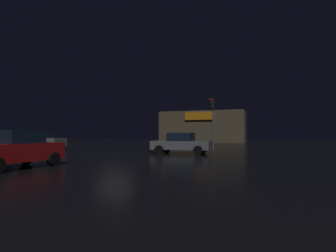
# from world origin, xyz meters

# --- Properties ---
(ground_plane) EXTENTS (120.00, 120.00, 0.00)m
(ground_plane) POSITION_xyz_m (0.00, 0.00, 0.00)
(ground_plane) COLOR black
(store_building) EXTENTS (14.24, 7.16, 5.32)m
(store_building) POSITION_xyz_m (-0.17, 30.02, 2.67)
(store_building) COLOR brown
(store_building) RESTS_ON ground
(traffic_signal_opposite) EXTENTS (0.41, 0.43, 4.55)m
(traffic_signal_opposite) POSITION_xyz_m (5.47, 6.71, 3.41)
(traffic_signal_opposite) COLOR #595B60
(traffic_signal_opposite) RESTS_ON ground
(car_near) EXTENTS (4.29, 2.02, 1.53)m
(car_near) POSITION_xyz_m (3.96, 2.53, 0.76)
(car_near) COLOR slate
(car_near) RESTS_ON ground
(car_far) EXTENTS (4.62, 2.18, 1.52)m
(car_far) POSITION_xyz_m (-9.67, 2.94, 0.79)
(car_far) COLOR slate
(car_far) RESTS_ON ground
(car_crossing) EXTENTS (2.07, 4.08, 1.60)m
(car_crossing) POSITION_xyz_m (-0.30, -7.57, 0.79)
(car_crossing) COLOR #A51414
(car_crossing) RESTS_ON ground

